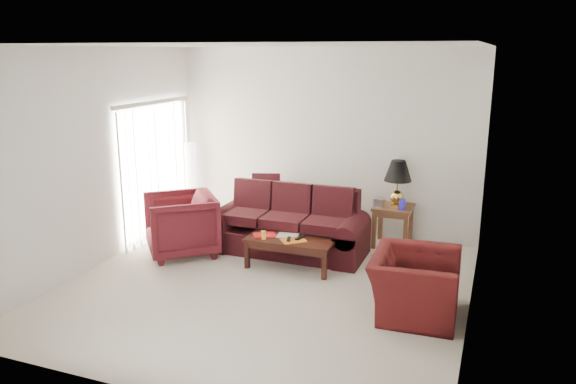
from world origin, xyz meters
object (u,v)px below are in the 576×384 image
object	(u,v)px
floor_lamp	(191,182)
sofa	(287,222)
armchair_right	(414,284)
coffee_table	(291,252)
end_table	(393,226)
armchair_left	(181,225)

from	to	relation	value
floor_lamp	sofa	bearing A→B (deg)	-22.99
sofa	armchair_right	xyz separation A→B (m)	(2.08, -1.37, -0.12)
floor_lamp	armchair_right	distance (m)	4.82
sofa	coffee_table	world-z (taller)	sofa
sofa	armchair_right	world-z (taller)	sofa
end_table	armchair_left	bearing A→B (deg)	-152.37
sofa	end_table	bearing A→B (deg)	25.71
end_table	coffee_table	size ratio (longest dim) A/B	0.52
floor_lamp	coffee_table	size ratio (longest dim) A/B	1.16
sofa	armchair_right	bearing A→B (deg)	-39.11
floor_lamp	armchair_left	size ratio (longest dim) A/B	1.42
armchair_left	armchair_right	distance (m)	3.60
armchair_left	coffee_table	size ratio (longest dim) A/B	0.82
end_table	armchair_right	size ratio (longest dim) A/B	0.58
end_table	floor_lamp	size ratio (longest dim) A/B	0.45
coffee_table	sofa	bearing A→B (deg)	109.23
sofa	coffee_table	bearing A→B (deg)	-69.40
coffee_table	floor_lamp	bearing A→B (deg)	141.91
armchair_left	end_table	bearing A→B (deg)	77.39
end_table	armchair_right	world-z (taller)	armchair_right
floor_lamp	armchair_left	xyz separation A→B (m)	(0.71, -1.54, -0.25)
armchair_right	floor_lamp	bearing A→B (deg)	59.40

